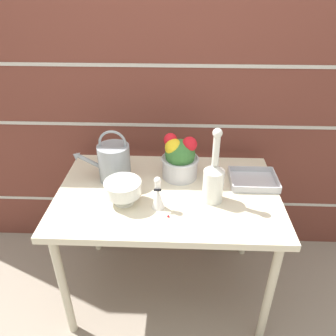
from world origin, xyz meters
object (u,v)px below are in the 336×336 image
at_px(watering_can, 114,162).
at_px(figurine_vase, 158,195).
at_px(glass_decanter, 214,179).
at_px(wire_tray, 253,181).
at_px(crystal_pedestal_bowl, 123,188).
at_px(flower_planter, 180,158).

distance_m(watering_can, figurine_vase, 0.35).
xyz_separation_m(glass_decanter, wire_tray, (0.24, 0.17, -0.12)).
bearing_deg(wire_tray, figurine_vase, -154.52).
relative_size(watering_can, figurine_vase, 1.82).
height_order(figurine_vase, wire_tray, figurine_vase).
distance_m(watering_can, glass_decanter, 0.55).
distance_m(crystal_pedestal_bowl, figurine_vase, 0.18).
bearing_deg(watering_can, flower_planter, 7.20).
relative_size(watering_can, wire_tray, 1.25).
bearing_deg(figurine_vase, wire_tray, 25.48).
height_order(watering_can, figurine_vase, watering_can).
bearing_deg(flower_planter, figurine_vase, -109.25).
bearing_deg(watering_can, figurine_vase, -43.57).
xyz_separation_m(crystal_pedestal_bowl, flower_planter, (0.27, 0.25, 0.03)).
bearing_deg(wire_tray, flower_planter, 173.31).
bearing_deg(wire_tray, crystal_pedestal_bowl, -162.90).
bearing_deg(figurine_vase, crystal_pedestal_bowl, 169.35).
bearing_deg(flower_planter, watering_can, -172.80).
relative_size(flower_planter, wire_tray, 0.99).
bearing_deg(glass_decanter, wire_tray, 35.61).
bearing_deg(figurine_vase, watering_can, 136.43).
bearing_deg(flower_planter, glass_decanter, -52.30).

